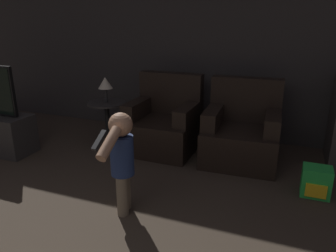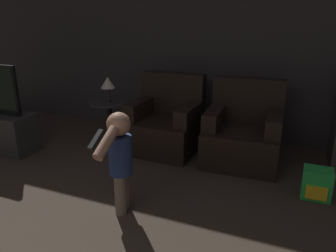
% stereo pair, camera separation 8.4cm
% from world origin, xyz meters
% --- Properties ---
extents(wall_back, '(8.40, 0.05, 2.60)m').
position_xyz_m(wall_back, '(0.00, 4.50, 1.30)').
color(wall_back, '#33302D').
rests_on(wall_back, ground_plane).
extents(armchair_left, '(0.82, 0.77, 0.91)m').
position_xyz_m(armchair_left, '(-0.13, 3.79, 0.32)').
color(armchair_left, black).
rests_on(armchair_left, ground_plane).
extents(armchair_right, '(0.84, 0.80, 0.91)m').
position_xyz_m(armchair_right, '(0.82, 3.79, 0.32)').
color(armchair_right, black).
rests_on(armchair_right, ground_plane).
extents(person_toddler, '(0.19, 0.59, 0.87)m').
position_xyz_m(person_toddler, '(0.08, 2.37, 0.51)').
color(person_toddler, brown).
rests_on(person_toddler, ground_plane).
extents(toy_backpack, '(0.25, 0.22, 0.28)m').
position_xyz_m(toy_backpack, '(1.59, 3.23, 0.14)').
color(toy_backpack, green).
rests_on(toy_backpack, ground_plane).
extents(side_table, '(0.49, 0.49, 0.54)m').
position_xyz_m(side_table, '(-0.89, 3.73, 0.45)').
color(side_table, black).
rests_on(side_table, ground_plane).
extents(lamp, '(0.18, 0.18, 0.32)m').
position_xyz_m(lamp, '(-0.89, 3.73, 0.78)').
color(lamp, '#262626').
rests_on(lamp, side_table).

